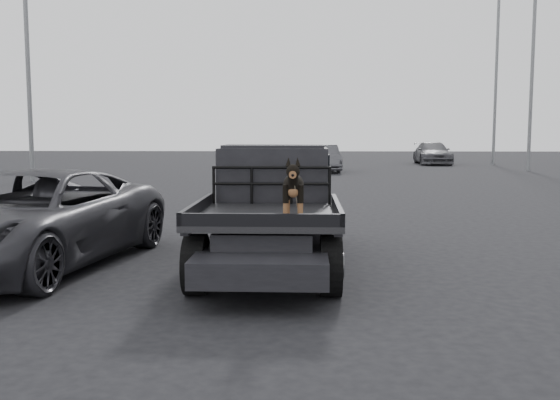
{
  "coord_description": "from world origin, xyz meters",
  "views": [
    {
      "loc": [
        0.36,
        -7.42,
        2.0
      ],
      "look_at": [
        0.08,
        -0.46,
        1.24
      ],
      "focal_mm": 40.0,
      "sensor_mm": 36.0,
      "label": 1
    }
  ],
  "objects_px": {
    "parked_suv": "(31,219)",
    "dog": "(293,190)",
    "distant_car_a": "(323,158)",
    "floodlight_mid": "(534,31)",
    "floodlight_far": "(497,43)",
    "distant_car_b": "(433,153)",
    "flatbed_ute": "(271,236)"
  },
  "relations": [
    {
      "from": "parked_suv",
      "to": "distant_car_b",
      "type": "bearing_deg",
      "value": 77.4
    },
    {
      "from": "distant_car_a",
      "to": "floodlight_far",
      "type": "bearing_deg",
      "value": 30.55
    },
    {
      "from": "floodlight_far",
      "to": "flatbed_ute",
      "type": "bearing_deg",
      "value": -111.99
    },
    {
      "from": "distant_car_a",
      "to": "distant_car_b",
      "type": "relative_size",
      "value": 0.86
    },
    {
      "from": "dog",
      "to": "parked_suv",
      "type": "bearing_deg",
      "value": 161.41
    },
    {
      "from": "distant_car_b",
      "to": "floodlight_mid",
      "type": "bearing_deg",
      "value": -61.38
    },
    {
      "from": "flatbed_ute",
      "to": "parked_suv",
      "type": "relative_size",
      "value": 1.04
    },
    {
      "from": "parked_suv",
      "to": "distant_car_a",
      "type": "distance_m",
      "value": 23.56
    },
    {
      "from": "flatbed_ute",
      "to": "floodlight_far",
      "type": "xyz_separation_m",
      "value": [
        12.29,
        30.42,
        7.01
      ]
    },
    {
      "from": "parked_suv",
      "to": "distant_car_a",
      "type": "relative_size",
      "value": 1.25
    },
    {
      "from": "dog",
      "to": "floodlight_far",
      "type": "height_order",
      "value": "floodlight_far"
    },
    {
      "from": "flatbed_ute",
      "to": "floodlight_mid",
      "type": "bearing_deg",
      "value": 62.96
    },
    {
      "from": "distant_car_a",
      "to": "dog",
      "type": "bearing_deg",
      "value": -97.07
    },
    {
      "from": "dog",
      "to": "distant_car_b",
      "type": "relative_size",
      "value": 0.15
    },
    {
      "from": "parked_suv",
      "to": "floodlight_far",
      "type": "relative_size",
      "value": 0.38
    },
    {
      "from": "flatbed_ute",
      "to": "parked_suv",
      "type": "distance_m",
      "value": 3.56
    },
    {
      "from": "floodlight_far",
      "to": "floodlight_mid",
      "type": "bearing_deg",
      "value": -91.58
    },
    {
      "from": "parked_suv",
      "to": "floodlight_far",
      "type": "bearing_deg",
      "value": 71.48
    },
    {
      "from": "dog",
      "to": "floodlight_mid",
      "type": "distance_m",
      "value": 28.44
    },
    {
      "from": "dog",
      "to": "floodlight_far",
      "type": "relative_size",
      "value": 0.05
    },
    {
      "from": "parked_suv",
      "to": "distant_car_a",
      "type": "xyz_separation_m",
      "value": [
        4.98,
        23.02,
        -0.04
      ]
    },
    {
      "from": "flatbed_ute",
      "to": "floodlight_mid",
      "type": "relative_size",
      "value": 0.41
    },
    {
      "from": "dog",
      "to": "floodlight_mid",
      "type": "relative_size",
      "value": 0.06
    },
    {
      "from": "parked_suv",
      "to": "dog",
      "type": "bearing_deg",
      "value": -9.81
    },
    {
      "from": "parked_suv",
      "to": "floodlight_far",
      "type": "height_order",
      "value": "floodlight_far"
    },
    {
      "from": "floodlight_far",
      "to": "dog",
      "type": "bearing_deg",
      "value": -110.45
    },
    {
      "from": "parked_suv",
      "to": "floodlight_mid",
      "type": "bearing_deg",
      "value": 65.62
    },
    {
      "from": "dog",
      "to": "distant_car_b",
      "type": "distance_m",
      "value": 33.25
    },
    {
      "from": "flatbed_ute",
      "to": "dog",
      "type": "xyz_separation_m",
      "value": [
        0.37,
        -1.55,
        0.83
      ]
    },
    {
      "from": "distant_car_b",
      "to": "parked_suv",
      "type": "bearing_deg",
      "value": -109.66
    },
    {
      "from": "dog",
      "to": "distant_car_a",
      "type": "height_order",
      "value": "dog"
    },
    {
      "from": "dog",
      "to": "distant_car_a",
      "type": "distance_m",
      "value": 24.37
    }
  ]
}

